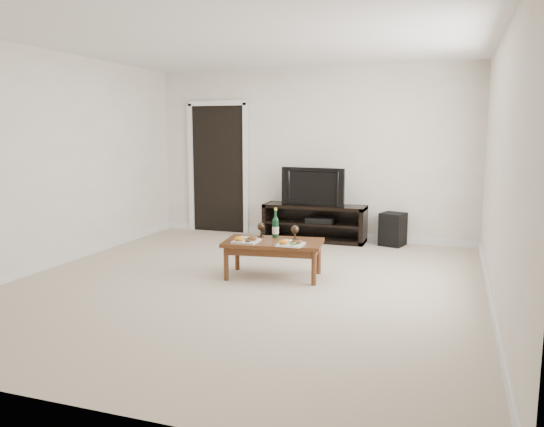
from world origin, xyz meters
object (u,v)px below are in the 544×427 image
(media_console, at_px, (314,223))
(coffee_table, at_px, (274,259))
(subwoofer, at_px, (393,229))
(television, at_px, (315,186))

(media_console, relative_size, coffee_table, 1.40)
(media_console, height_order, subwoofer, media_console)
(media_console, relative_size, subwoofer, 3.22)
(subwoofer, distance_m, coffee_table, 2.42)
(television, bearing_deg, subwoofer, 8.04)
(television, height_order, coffee_table, television)
(media_console, height_order, television, television)
(media_console, distance_m, coffee_table, 2.13)
(media_console, height_order, coffee_table, media_console)
(television, relative_size, subwoofer, 2.05)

